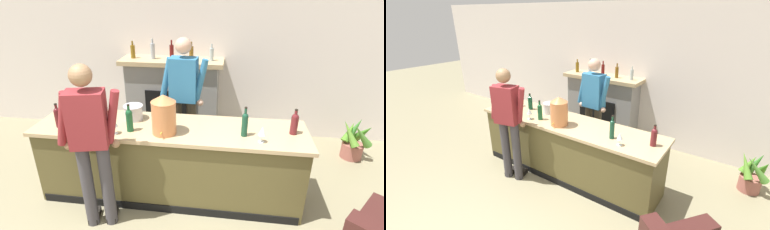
# 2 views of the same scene
# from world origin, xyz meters

# --- Properties ---
(wall_back_panel) EXTENTS (12.00, 0.07, 2.75)m
(wall_back_panel) POSITION_xyz_m (0.00, 3.79, 1.38)
(wall_back_panel) COLOR silver
(wall_back_panel) RESTS_ON ground_plane
(bar_counter) EXTENTS (3.12, 0.76, 0.94)m
(bar_counter) POSITION_xyz_m (-0.20, 1.91, 0.47)
(bar_counter) COLOR brown
(bar_counter) RESTS_ON ground_plane
(fireplace_stone) EXTENTS (1.65, 0.52, 1.65)m
(fireplace_stone) POSITION_xyz_m (-0.48, 3.53, 0.68)
(fireplace_stone) COLOR gray
(fireplace_stone) RESTS_ON ground_plane
(potted_plant_corner) EXTENTS (0.47, 0.46, 0.65)m
(potted_plant_corner) POSITION_xyz_m (2.35, 3.13, 0.29)
(potted_plant_corner) COLOR #9C574C
(potted_plant_corner) RESTS_ON ground_plane
(person_customer) EXTENTS (0.65, 0.37, 1.81)m
(person_customer) POSITION_xyz_m (-0.85, 1.32, 1.00)
(person_customer) COLOR #3E3B40
(person_customer) RESTS_ON ground_plane
(person_bartender) EXTENTS (0.66, 0.32, 1.84)m
(person_bartender) POSITION_xyz_m (-0.14, 2.61, 1.02)
(person_bartender) COLOR #443C2F
(person_bartender) RESTS_ON ground_plane
(copper_dispenser) EXTENTS (0.27, 0.31, 0.45)m
(copper_dispenser) POSITION_xyz_m (-0.21, 1.76, 1.17)
(copper_dispenser) COLOR #C17444
(copper_dispenser) RESTS_ON bar_counter
(ice_bucket_steel) EXTENTS (0.23, 0.23, 0.18)m
(ice_bucket_steel) POSITION_xyz_m (-0.66, 2.06, 1.03)
(ice_bucket_steel) COLOR silver
(ice_bucket_steel) RESTS_ON bar_counter
(wine_bottle_chardonnay_pale) EXTENTS (0.07, 0.07, 0.32)m
(wine_bottle_chardonnay_pale) POSITION_xyz_m (-0.60, 1.75, 1.08)
(wine_bottle_chardonnay_pale) COLOR #17502A
(wine_bottle_chardonnay_pale) RESTS_ON bar_counter
(wine_bottle_riesling_slim) EXTENTS (0.08, 0.08, 0.29)m
(wine_bottle_riesling_slim) POSITION_xyz_m (-1.06, 2.00, 1.07)
(wine_bottle_riesling_slim) COLOR #0F4127
(wine_bottle_riesling_slim) RESTS_ON bar_counter
(wine_bottle_rose_blush) EXTENTS (0.07, 0.07, 0.28)m
(wine_bottle_rose_blush) POSITION_xyz_m (-1.44, 1.74, 1.07)
(wine_bottle_rose_blush) COLOR #50171B
(wine_bottle_rose_blush) RESTS_ON bar_counter
(wine_bottle_burgundy_dark) EXTENTS (0.08, 0.08, 0.29)m
(wine_bottle_burgundy_dark) POSITION_xyz_m (1.18, 1.93, 1.07)
(wine_bottle_burgundy_dark) COLOR maroon
(wine_bottle_burgundy_dark) RESTS_ON bar_counter
(wine_bottle_merlot_tall) EXTENTS (0.07, 0.07, 0.33)m
(wine_bottle_merlot_tall) POSITION_xyz_m (0.65, 1.81, 1.09)
(wine_bottle_merlot_tall) COLOR #15402C
(wine_bottle_merlot_tall) RESTS_ON bar_counter
(wine_glass_mid_counter) EXTENTS (0.08, 0.08, 0.18)m
(wine_glass_mid_counter) POSITION_xyz_m (-0.75, 1.66, 1.07)
(wine_glass_mid_counter) COLOR silver
(wine_glass_mid_counter) RESTS_ON bar_counter
(wine_glass_near_bucket) EXTENTS (0.07, 0.07, 0.18)m
(wine_glass_near_bucket) POSITION_xyz_m (-1.31, 2.03, 1.07)
(wine_glass_near_bucket) COLOR silver
(wine_glass_near_bucket) RESTS_ON bar_counter
(wine_glass_by_dispenser) EXTENTS (0.09, 0.09, 0.16)m
(wine_glass_by_dispenser) POSITION_xyz_m (-1.33, 1.89, 1.06)
(wine_glass_by_dispenser) COLOR silver
(wine_glass_by_dispenser) RESTS_ON bar_counter
(wine_glass_back_row) EXTENTS (0.08, 0.08, 0.17)m
(wine_glass_back_row) POSITION_xyz_m (0.83, 1.69, 1.06)
(wine_glass_back_row) COLOR silver
(wine_glass_back_row) RESTS_ON bar_counter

